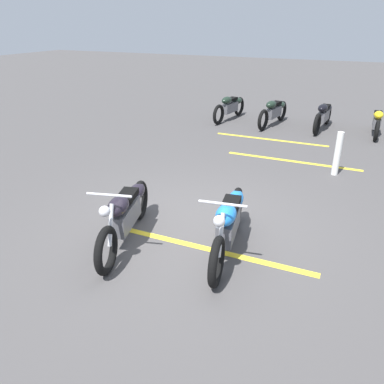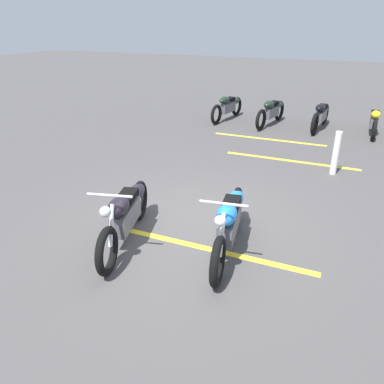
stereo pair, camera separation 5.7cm
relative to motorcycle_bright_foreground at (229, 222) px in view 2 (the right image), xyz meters
name	(u,v)px [view 2 (the right image)]	position (x,y,z in m)	size (l,w,h in m)	color
ground_plane	(194,225)	(0.44, 0.74, -0.46)	(60.00, 60.00, 0.00)	#474444
motorcycle_bright_foreground	(229,222)	(0.00, 0.00, 0.00)	(2.22, 0.69, 1.04)	black
motorcycle_dark_foreground	(126,213)	(-0.38, 1.51, 0.00)	(2.18, 0.82, 1.04)	black
motorcycle_row_far_left	(374,120)	(7.66, -1.94, -0.05)	(1.98, 0.26, 0.75)	black
motorcycle_row_left	(321,114)	(7.67, -0.43, -0.02)	(2.17, 0.38, 0.82)	black
motorcycle_row_center	(272,111)	(7.53, 1.09, -0.01)	(2.17, 0.49, 0.82)	black
motorcycle_row_right	(228,106)	(7.65, 2.61, -0.02)	(2.14, 0.45, 0.81)	black
bollard_post	(336,153)	(3.80, -1.16, 0.02)	(0.14, 0.14, 0.96)	white
parking_stripe_near	(209,249)	(-0.13, 0.25, -0.46)	(3.20, 0.12, 0.01)	yellow
parking_stripe_mid	(290,161)	(4.28, -0.15, -0.46)	(3.20, 0.12, 0.01)	yellow
parking_stripe_far	(268,139)	(5.85, 0.76, -0.46)	(3.20, 0.12, 0.01)	yellow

